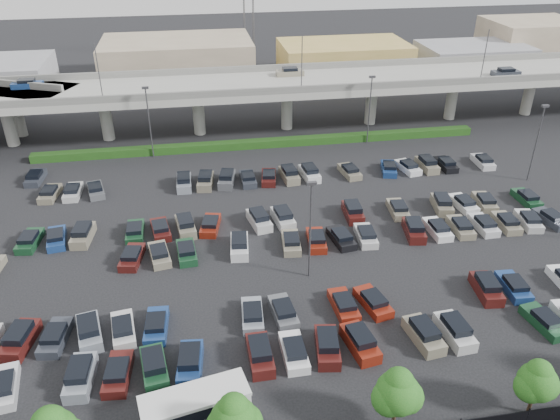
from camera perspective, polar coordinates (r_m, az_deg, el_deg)
name	(u,v)px	position (r m, az deg, el deg)	size (l,w,h in m)	color
ground	(293,233)	(60.52, 1.42, -2.45)	(280.00, 280.00, 0.00)	black
overpass	(254,88)	(86.69, -2.74, 12.63)	(150.00, 13.00, 15.80)	#999991
hedge	(262,143)	(82.31, -1.87, 6.97)	(66.00, 1.60, 1.10)	#173910
tree_row	(380,396)	(38.65, 10.38, -18.57)	(65.07, 3.66, 5.94)	#332316
shuttle_bus	(195,406)	(40.90, -8.82, -19.54)	(7.91, 4.02, 2.42)	silver
parked_cars	(295,249)	(56.80, 1.53, -4.07)	(63.00, 41.61, 1.67)	black
light_poles	(253,178)	(58.68, -2.84, 3.40)	(66.90, 48.38, 10.30)	#444449
distant_buildings	(296,58)	(117.87, 1.72, 15.55)	(138.00, 24.00, 9.00)	gray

